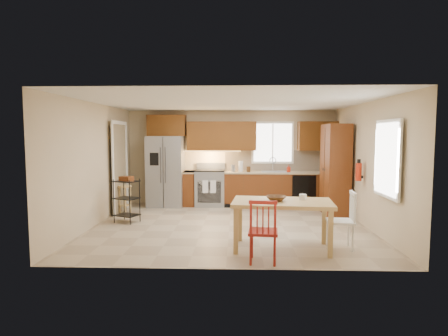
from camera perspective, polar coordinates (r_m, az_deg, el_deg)
name	(u,v)px	position (r m, az deg, el deg)	size (l,w,h in m)	color
floor	(229,226)	(7.74, 0.83, -8.77)	(5.50, 5.50, 0.00)	tan
ceiling	(230,102)	(7.55, 0.86, 9.99)	(5.50, 5.00, 0.02)	silver
wall_back	(231,157)	(10.04, 1.12, 1.61)	(5.50, 0.02, 2.50)	#CCB793
wall_front	(226,179)	(5.05, 0.29, -1.74)	(5.50, 0.02, 2.50)	#CCB793
wall_left	(95,164)	(8.08, -19.06, 0.51)	(0.02, 5.00, 2.50)	#CCB793
wall_right	(367,165)	(7.98, 21.01, 0.40)	(0.02, 5.00, 2.50)	#CCB793
refrigerator	(166,171)	(9.86, -8.84, -0.49)	(0.92, 0.75, 1.82)	gray
range_stove	(210,188)	(9.82, -2.13, -3.10)	(0.76, 0.63, 0.92)	gray
base_cabinet_narrow	(189,188)	(9.89, -5.30, -3.11)	(0.30, 0.60, 0.90)	#5A2910
base_cabinet_run	(280,189)	(9.88, 8.60, -3.16)	(2.92, 0.60, 0.90)	#5A2910
dishwasher	(304,191)	(9.68, 12.10, -3.39)	(0.60, 0.02, 0.78)	black
backsplash	(280,160)	(10.09, 8.47, 1.15)	(2.92, 0.03, 0.55)	beige
upper_over_fridge	(167,126)	(10.02, -8.72, 6.41)	(1.00, 0.35, 0.55)	brown
upper_left_block	(222,136)	(9.85, -0.35, 4.90)	(1.80, 0.35, 0.75)	brown
upper_right_block	(318,136)	(10.06, 14.08, 4.75)	(1.00, 0.35, 0.75)	brown
window_back	(273,143)	(10.04, 7.43, 3.86)	(1.12, 0.04, 1.12)	white
sink	(273,173)	(9.81, 7.53, -0.79)	(0.62, 0.46, 0.16)	gray
undercab_glow	(210,151)	(9.85, -2.10, 2.59)	(1.60, 0.30, 0.01)	#FFBF66
soap_bottle	(289,168)	(9.75, 9.82, -0.06)	(0.09, 0.09, 0.19)	#AB200B
paper_towel	(241,166)	(9.70, 2.57, 0.25)	(0.12, 0.12, 0.28)	white
canister_steel	(233,168)	(9.70, 1.38, -0.04)	(0.11, 0.11, 0.18)	gray
canister_wood	(248,169)	(9.68, 3.75, -0.18)	(0.10, 0.10, 0.14)	#533416
pantry	(335,170)	(9.05, 16.58, -0.24)	(0.50, 0.95, 2.10)	#5A2910
fire_extinguisher	(359,172)	(8.09, 19.83, -0.56)	(0.12, 0.12, 0.36)	#AB200B
window_right	(387,159)	(6.86, 23.63, 1.30)	(0.04, 1.02, 1.32)	white
doorway	(119,169)	(9.29, -15.69, -0.08)	(0.04, 0.95, 2.10)	#8C7A59
dining_table	(282,225)	(6.20, 8.82, -8.63)	(1.59, 0.89, 0.77)	tan
chair_red	(263,231)	(5.52, 5.98, -9.46)	(0.44, 0.44, 0.93)	#A42219
chair_white	(340,220)	(6.42, 17.30, -7.62)	(0.44, 0.44, 0.93)	white
table_bowl	(276,201)	(6.11, 7.94, -5.03)	(0.32, 0.32, 0.08)	#533416
table_jar	(303,198)	(6.27, 11.93, -4.56)	(0.12, 0.12, 0.14)	white
bar_stool	(125,199)	(9.20, -14.84, -4.63)	(0.32, 0.32, 0.66)	tan
utility_cart	(127,201)	(8.21, -14.59, -4.83)	(0.46, 0.36, 0.93)	black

